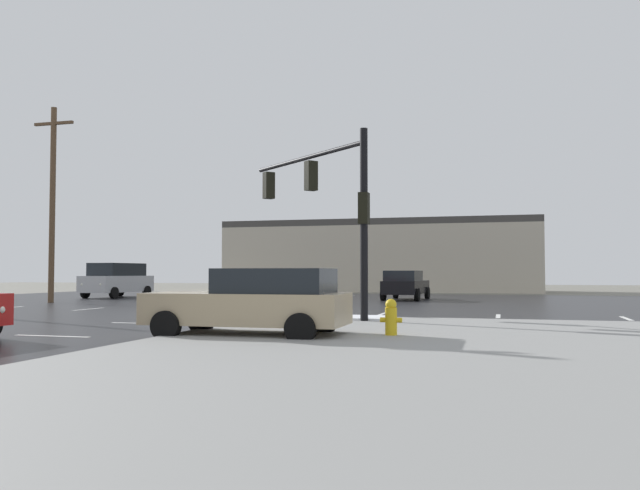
{
  "coord_description": "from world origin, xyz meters",
  "views": [
    {
      "loc": [
        10.18,
        -23.19,
        1.52
      ],
      "look_at": [
        1.09,
        9.45,
        2.92
      ],
      "focal_mm": 36.96,
      "sensor_mm": 36.0,
      "label": 1
    }
  ],
  "objects_px": {
    "utility_pole_far": "(52,200)",
    "traffic_signal_mast": "(328,195)",
    "fire_hydrant": "(391,317)",
    "suv_silver": "(117,279)",
    "sedan_tan": "(254,302)",
    "sedan_black": "(405,284)"
  },
  "relations": [
    {
      "from": "utility_pole_far",
      "to": "traffic_signal_mast",
      "type": "bearing_deg",
      "value": -26.51
    },
    {
      "from": "fire_hydrant",
      "to": "suv_silver",
      "type": "relative_size",
      "value": 0.16
    },
    {
      "from": "traffic_signal_mast",
      "to": "suv_silver",
      "type": "bearing_deg",
      "value": -0.08
    },
    {
      "from": "traffic_signal_mast",
      "to": "sedan_tan",
      "type": "xyz_separation_m",
      "value": [
        -0.21,
        -5.7,
        -3.05
      ]
    },
    {
      "from": "sedan_tan",
      "to": "traffic_signal_mast",
      "type": "bearing_deg",
      "value": -92.91
    },
    {
      "from": "sedan_black",
      "to": "utility_pole_far",
      "type": "xyz_separation_m",
      "value": [
        -16.38,
        -7.86,
        4.23
      ]
    },
    {
      "from": "sedan_tan",
      "to": "suv_silver",
      "type": "bearing_deg",
      "value": -51.73
    },
    {
      "from": "fire_hydrant",
      "to": "sedan_tan",
      "type": "bearing_deg",
      "value": -171.4
    },
    {
      "from": "traffic_signal_mast",
      "to": "utility_pole_far",
      "type": "relative_size",
      "value": 0.57
    },
    {
      "from": "suv_silver",
      "to": "utility_pole_far",
      "type": "relative_size",
      "value": 0.51
    },
    {
      "from": "utility_pole_far",
      "to": "fire_hydrant",
      "type": "bearing_deg",
      "value": -34.96
    },
    {
      "from": "sedan_black",
      "to": "utility_pole_far",
      "type": "distance_m",
      "value": 18.65
    },
    {
      "from": "traffic_signal_mast",
      "to": "fire_hydrant",
      "type": "relative_size",
      "value": 6.94
    },
    {
      "from": "sedan_tan",
      "to": "suv_silver",
      "type": "distance_m",
      "value": 26.47
    },
    {
      "from": "traffic_signal_mast",
      "to": "utility_pole_far",
      "type": "xyz_separation_m",
      "value": [
        -16.3,
        8.13,
        1.18
      ]
    },
    {
      "from": "traffic_signal_mast",
      "to": "utility_pole_far",
      "type": "height_order",
      "value": "utility_pole_far"
    },
    {
      "from": "sedan_black",
      "to": "sedan_tan",
      "type": "height_order",
      "value": "same"
    },
    {
      "from": "traffic_signal_mast",
      "to": "sedan_black",
      "type": "distance_m",
      "value": 16.28
    },
    {
      "from": "utility_pole_far",
      "to": "sedan_tan",
      "type": "bearing_deg",
      "value": -40.67
    },
    {
      "from": "fire_hydrant",
      "to": "utility_pole_far",
      "type": "distance_m",
      "value": 23.76
    },
    {
      "from": "traffic_signal_mast",
      "to": "suv_silver",
      "type": "height_order",
      "value": "traffic_signal_mast"
    },
    {
      "from": "sedan_black",
      "to": "suv_silver",
      "type": "xyz_separation_m",
      "value": [
        -16.99,
        -1.15,
        0.24
      ]
    }
  ]
}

